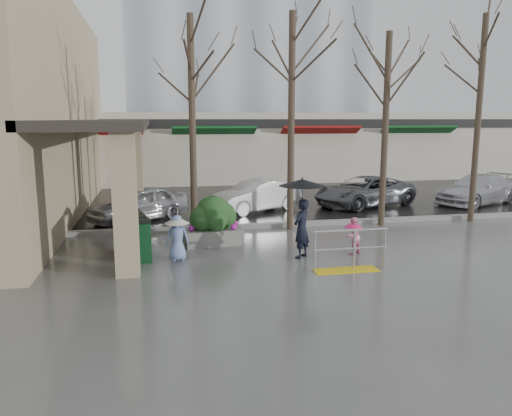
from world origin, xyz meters
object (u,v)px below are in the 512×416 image
object	(u,v)px
news_boxes	(136,235)
car_a	(138,204)
handrail	(349,256)
woman	(302,208)
car_b	(256,196)
child_blue	(177,234)
tree_midwest	(292,69)
tree_mideast	(387,82)
tree_east	(482,68)
planter	(213,221)
child_pink	(353,234)
car_c	(364,191)
car_d	(477,189)
tree_west	(191,72)

from	to	relation	value
news_boxes	car_a	bearing A→B (deg)	79.67
handrail	woman	world-z (taller)	woman
woman	car_b	bearing A→B (deg)	-135.04
woman	child_blue	distance (m)	3.34
tree_midwest	news_boxes	bearing A→B (deg)	-155.26
tree_mideast	tree_east	xyz separation A→B (m)	(3.50, -0.00, 0.52)
tree_midwest	child_blue	xyz separation A→B (m)	(-3.89, -3.05, -4.53)
handrail	tree_east	xyz separation A→B (m)	(6.64, 4.80, 5.01)
planter	news_boxes	world-z (taller)	planter
planter	child_blue	bearing A→B (deg)	-126.58
handrail	car_a	size ratio (longest dim) A/B	0.51
tree_east	child_pink	size ratio (longest dim) A/B	7.03
planter	car_b	bearing A→B (deg)	65.05
child_pink	car_c	distance (m)	7.90
tree_midwest	car_d	size ratio (longest dim) A/B	1.61
tree_mideast	car_d	xyz separation A→B (m)	(6.07, 3.32, -4.23)
tree_west	car_c	bearing A→B (deg)	26.49
handrail	tree_west	bearing A→B (deg)	124.99
car_c	woman	bearing A→B (deg)	-55.27
tree_west	tree_midwest	distance (m)	3.20
woman	car_a	bearing A→B (deg)	-96.92
tree_east	planter	bearing A→B (deg)	-170.83
tree_west	car_c	size ratio (longest dim) A/B	1.50
child_pink	car_c	xyz separation A→B (m)	(3.44, 7.12, 0.06)
tree_mideast	planter	distance (m)	7.52
woman	car_c	distance (m)	8.74
car_a	car_b	bearing A→B (deg)	68.95
handrail	planter	world-z (taller)	planter
car_d	woman	bearing A→B (deg)	-78.68
car_a	car_c	size ratio (longest dim) A/B	0.82
woman	car_d	world-z (taller)	woman
tree_east	news_boxes	distance (m)	12.91
tree_midwest	car_c	bearing A→B (deg)	41.05
news_boxes	car_d	distance (m)	15.37
child_blue	tree_midwest	bearing A→B (deg)	-140.58
tree_east	car_c	distance (m)	6.55
handrail	woman	distance (m)	1.84
tree_mideast	car_c	world-z (taller)	tree_mideast
news_boxes	car_b	distance (m)	7.23
tree_mideast	woman	size ratio (longest dim) A/B	3.01
handrail	tree_west	distance (m)	7.52
child_pink	car_a	distance (m)	8.27
woman	child_pink	xyz separation A→B (m)	(1.48, 0.07, -0.77)
tree_east	child_pink	bearing A→B (deg)	-150.35
news_boxes	car_c	xyz separation A→B (m)	(9.23, 6.01, 0.07)
tree_west	child_blue	distance (m)	5.38
tree_midwest	planter	xyz separation A→B (m)	(-2.77, -1.54, -4.54)
handrail	planter	distance (m)	4.39
planter	car_d	bearing A→B (deg)	21.84
child_pink	car_c	bearing A→B (deg)	-145.97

